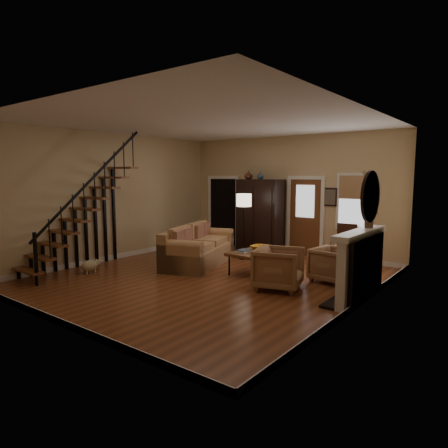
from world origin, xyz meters
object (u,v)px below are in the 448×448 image
Objects in this scene: sofa at (199,247)px; coffee_table at (256,262)px; floor_lamp at (244,227)px; armchair_left at (279,268)px; armchair_right at (333,265)px; side_chair at (343,245)px; armoire at (260,216)px.

sofa reaches higher than coffee_table.
armchair_left is at bearing -41.50° from floor_lamp.
coffee_table is at bearing 107.13° from armchair_right.
armchair_left is at bearing -94.95° from side_chair.
floor_lamp is (0.46, 1.28, 0.41)m from sofa.
armoire is 3.81m from armchair_left.
armoire is 2.61m from side_chair.
coffee_table is at bearing -124.11° from side_chair.
armchair_right is at bearing -46.70° from armchair_left.
armoire is at bearing 65.08° from armchair_right.
sofa is 1.84× the size of coffee_table.
coffee_table is 2.35m from side_chair.
sofa is 1.40× the size of floor_lamp.
armoire is at bearing 175.52° from side_chair.
coffee_table is 1.36m from armchair_left.
armchair_left is 0.52× the size of floor_lamp.
armoire is at bearing 120.09° from coffee_table.
armchair_right is (1.71, 0.31, 0.11)m from coffee_table.
armchair_right is (3.26, 0.51, -0.09)m from sofa.
armoire reaches higher than side_chair.
armchair_left is 2.92m from floor_lamp.
armchair_right is 2.95m from floor_lamp.
armchair_left reaches higher than coffee_table.
side_chair is (-0.40, 1.62, 0.15)m from armchair_right.
side_chair is at bearing -4.48° from armoire.
armoire is 0.86× the size of sofa.
armchair_right is 0.46× the size of floor_lamp.
floor_lamp is at bearing -81.70° from armoire.
sofa is 3.30m from armchair_right.
side_chair is at bearing 55.89° from coffee_table.
coffee_table is 1.75m from armchair_right.
armoire is 2.43m from sofa.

